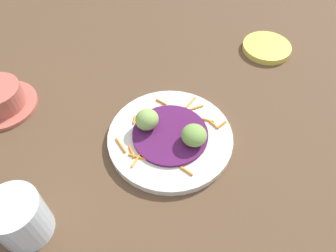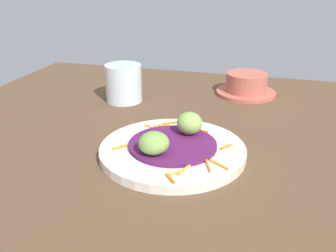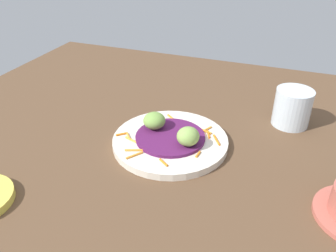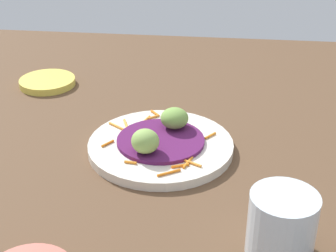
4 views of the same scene
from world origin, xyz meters
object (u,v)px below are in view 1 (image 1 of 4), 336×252
(guac_scoop_left, at_px, (147,120))
(guac_scoop_center, at_px, (194,135))
(terracotta_bowl, at_px, (0,99))
(main_plate, at_px, (170,138))
(side_plate_small, at_px, (267,48))
(water_glass, at_px, (20,218))

(guac_scoop_left, xyz_separation_m, guac_scoop_center, (-0.09, 0.04, -0.00))
(terracotta_bowl, bearing_deg, guac_scoop_left, 166.71)
(guac_scoop_left, distance_m, terracotta_bowl, 0.31)
(guac_scoop_left, bearing_deg, terracotta_bowl, -13.29)
(main_plate, relative_size, terracotta_bowl, 1.69)
(guac_scoop_left, distance_m, side_plate_small, 0.37)
(guac_scoop_center, bearing_deg, main_plate, -22.58)
(terracotta_bowl, bearing_deg, side_plate_small, -162.70)
(water_glass, bearing_deg, side_plate_small, -136.11)
(guac_scoop_left, relative_size, terracotta_bowl, 0.32)
(guac_scoop_left, relative_size, guac_scoop_center, 0.95)
(guac_scoop_center, height_order, water_glass, water_glass)
(side_plate_small, distance_m, water_glass, 0.63)
(guac_scoop_center, relative_size, side_plate_small, 0.41)
(main_plate, distance_m, side_plate_small, 0.36)
(guac_scoop_left, distance_m, guac_scoop_center, 0.09)
(main_plate, distance_m, guac_scoop_left, 0.06)
(side_plate_small, bearing_deg, main_plate, 48.87)
(side_plate_small, height_order, terracotta_bowl, terracotta_bowl)
(guac_scoop_center, bearing_deg, side_plate_small, -123.82)
(side_plate_small, relative_size, water_glass, 1.38)
(main_plate, xyz_separation_m, side_plate_small, (-0.23, -0.27, -0.00))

